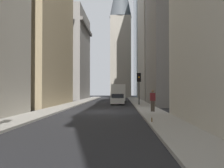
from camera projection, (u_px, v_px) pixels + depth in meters
ground_plane at (100, 112)px, 23.69m from camera, size 135.00×135.00×0.00m
sidewalk_right at (51, 111)px, 23.85m from camera, size 90.00×2.20×0.14m
sidewalk_left at (151, 111)px, 23.53m from camera, size 90.00×2.20×0.14m
building_left_far at (166, 22)px, 51.74m from camera, size 18.51×10.00×30.57m
building_left_midfar at (188, 17)px, 34.31m from camera, size 12.45×10.00×22.92m
building_right_far at (62, 56)px, 55.63m from camera, size 15.38×10.50×18.01m
building_right_midfar at (22, 18)px, 33.26m from camera, size 15.93×10.50×22.04m
church_spire at (121, 26)px, 67.71m from camera, size 5.67×5.67×34.88m
delivery_truck at (118, 93)px, 44.13m from camera, size 6.46×2.25×2.84m
sedan_white at (118, 100)px, 35.13m from camera, size 4.30×1.78×1.42m
traffic_light_midblock at (139, 81)px, 32.37m from camera, size 0.43×0.52×3.90m
pedestrian at (153, 100)px, 22.08m from camera, size 0.26×0.44×1.81m
discarded_bottle at (152, 120)px, 14.90m from camera, size 0.07×0.07×0.27m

